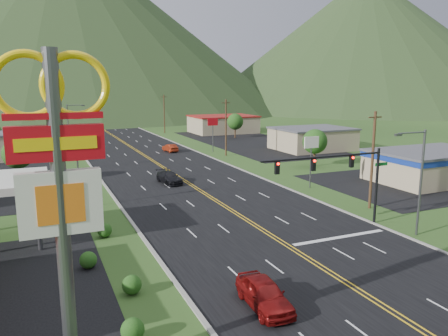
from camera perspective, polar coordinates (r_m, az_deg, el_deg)
name	(u,v)px	position (r m, az deg, el deg)	size (l,w,h in m)	color
ground	(405,320)	(27.02, 22.58, -17.91)	(500.00, 500.00, 0.00)	#264418
road	(405,320)	(27.02, 22.58, -17.91)	(20.00, 460.00, 0.04)	black
pylon_sign	(58,171)	(18.33, -20.84, -0.34)	(4.32, 0.60, 14.00)	#59595E
traffic_signal	(342,170)	(39.23, 15.13, -0.23)	(13.10, 0.43, 7.00)	black
streetlight_east	(419,176)	(39.58, 24.07, -0.93)	(3.28, 0.25, 9.00)	#59595E
streetlight_west	(70,125)	(86.54, -19.48, 5.33)	(3.28, 0.25, 9.00)	#59595E
building_east_near	(432,164)	(63.76, 25.48, 0.47)	(15.40, 10.40, 4.10)	tan
building_east_mid	(312,139)	(87.31, 11.46, 3.79)	(14.40, 11.40, 4.30)	tan
building_east_far	(223,124)	(115.91, -0.15, 5.76)	(16.40, 12.40, 4.50)	tan
pole_sign_west_a	(77,160)	(46.78, -18.61, 0.99)	(2.00, 0.18, 6.40)	#59595E
pole_sign_west_b	(63,137)	(68.53, -20.27, 3.87)	(2.00, 0.18, 6.40)	#59595E
pole_sign_east_a	(311,148)	(54.20, 11.33, 2.64)	(2.00, 0.18, 6.40)	#59595E
pole_sign_east_b	(213,125)	(82.33, -1.47, 5.61)	(2.00, 0.18, 6.40)	#59595E
tree_west_a	(18,154)	(61.67, -25.36, 1.68)	(3.84, 3.84, 5.82)	#382314
tree_east_a	(315,142)	(69.21, 11.79, 3.40)	(3.84, 3.84, 5.82)	#382314
tree_east_b	(235,122)	(104.04, 1.46, 6.07)	(3.84, 3.84, 5.82)	#382314
utility_pole_a	(372,159)	(46.77, 18.82, 1.06)	(1.60, 0.28, 10.00)	#382314
utility_pole_b	(226,127)	(77.93, 0.25, 5.37)	(1.60, 0.28, 10.00)	#382314
utility_pole_c	(164,113)	(115.55, -7.81, 7.07)	(1.60, 0.28, 10.00)	#382314
utility_pole_d	(132,106)	(154.38, -11.90, 7.88)	(1.60, 0.28, 10.00)	#382314
mountain_n	(66,22)	(238.54, -19.99, 17.47)	(220.00, 220.00, 85.00)	#1F3719
mountain_ne	(364,42)	(254.65, 17.86, 15.43)	(180.00, 180.00, 70.00)	#1F3719
car_red_near	(264,294)	(26.06, 5.27, -16.10)	(1.97, 4.90, 1.67)	maroon
car_dark_mid	(169,178)	(56.84, -7.17, -1.27)	(2.09, 5.14, 1.49)	black
car_red_far	(170,148)	(83.47, -7.05, 2.61)	(1.52, 4.36, 1.44)	maroon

